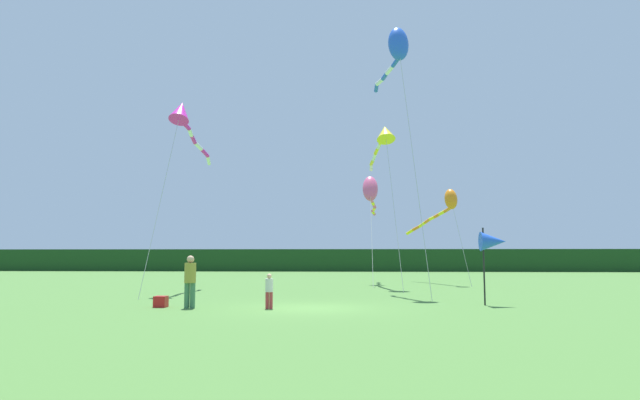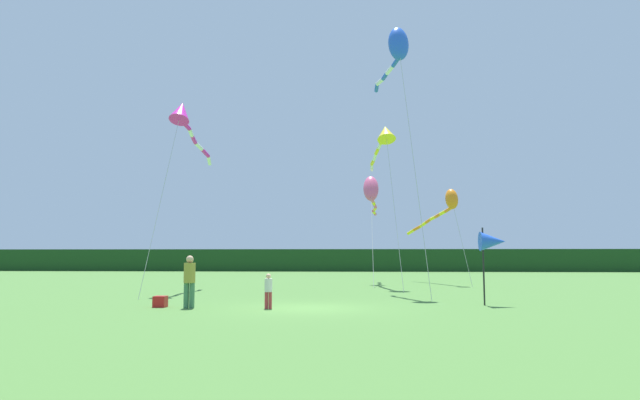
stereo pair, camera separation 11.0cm
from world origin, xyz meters
name	(u,v)px [view 2 (the right image)]	position (x,y,z in m)	size (l,w,h in m)	color
ground_plane	(308,308)	(0.00, 0.00, 0.00)	(120.00, 120.00, 0.00)	#477533
distant_treeline	(343,260)	(0.00, 45.00, 1.25)	(108.00, 2.19, 2.51)	#193D19
person_adult	(189,279)	(-4.00, -0.33, 0.99)	(0.39, 0.39, 1.76)	#3F724C
person_child	(268,289)	(-1.29, -0.41, 0.65)	(0.26, 0.26, 1.16)	#B23338
cooler_box	(160,302)	(-5.09, -0.05, 0.19)	(0.41, 0.43, 0.38)	red
banner_flag_pole	(492,242)	(6.53, 1.45, 2.25)	(0.90, 0.70, 2.77)	black
kite_orange	(446,205)	(7.16, 15.78, 4.91)	(3.02, 7.47, 5.90)	#B2B2B2
kite_magenta	(184,118)	(-6.86, 7.50, 8.57)	(1.08, 9.15, 9.45)	#B2B2B2
kite_blue	(397,47)	(3.63, 6.83, 11.63)	(1.96, 6.60, 12.66)	#B2B2B2
kite_yellow	(384,137)	(3.24, 12.30, 8.50)	(1.42, 8.46, 9.28)	#B2B2B2
kite_rainbow	(371,191)	(2.58, 16.73, 5.93)	(0.98, 8.27, 7.02)	#B2B2B2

